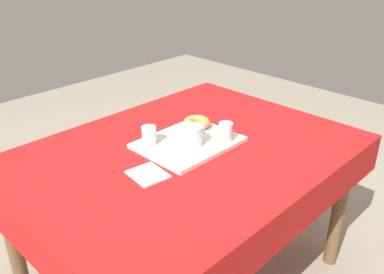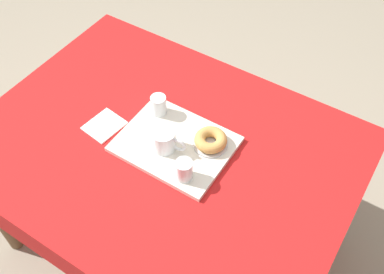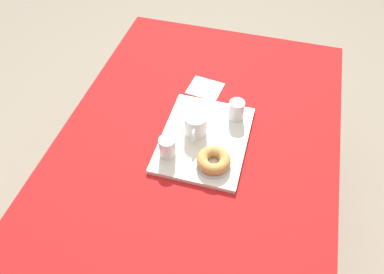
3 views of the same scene
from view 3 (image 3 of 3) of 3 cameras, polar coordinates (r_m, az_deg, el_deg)
ground_plane at (r=2.05m, az=0.92°, el=-12.64°), size 6.00×6.00×0.00m
dining_table at (r=1.52m, az=1.21°, el=-1.40°), size 1.40×1.05×0.72m
serving_tray at (r=1.42m, az=1.89°, el=-0.32°), size 0.41×0.32×0.02m
tea_mug_left at (r=1.40m, az=0.55°, el=1.84°), size 0.13×0.09×0.08m
water_glass_near at (r=1.33m, az=-3.77°, el=-1.65°), size 0.06×0.06×0.08m
water_glass_far at (r=1.46m, az=6.77°, el=4.01°), size 0.06×0.06×0.08m
donut_plate_left at (r=1.33m, az=3.27°, el=-4.14°), size 0.13×0.13×0.01m
sugar_donut_left at (r=1.31m, az=3.31°, el=-3.53°), size 0.12×0.12×0.04m
paper_napkin at (r=1.62m, az=2.03°, el=7.40°), size 0.14×0.15×0.01m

